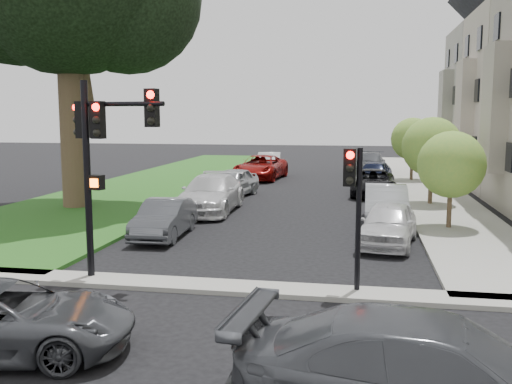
% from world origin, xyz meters
% --- Properties ---
extents(ground, '(140.00, 140.00, 0.00)m').
position_xyz_m(ground, '(0.00, 0.00, 0.00)').
color(ground, black).
rests_on(ground, ground).
extents(grass_strip, '(8.00, 44.00, 0.12)m').
position_xyz_m(grass_strip, '(-9.00, 24.00, 0.06)').
color(grass_strip, '#255A1C').
rests_on(grass_strip, ground).
extents(sidewalk_right, '(3.50, 44.00, 0.12)m').
position_xyz_m(sidewalk_right, '(6.75, 24.00, 0.06)').
color(sidewalk_right, '#9C9A88').
rests_on(sidewalk_right, ground).
extents(sidewalk_cross, '(60.00, 1.00, 0.12)m').
position_xyz_m(sidewalk_cross, '(0.00, 2.00, 0.06)').
color(sidewalk_cross, '#9C9A88').
rests_on(sidewalk_cross, ground).
extents(house_d, '(7.70, 7.55, 15.97)m').
position_xyz_m(house_d, '(12.45, 30.50, 6.93)').
color(house_d, gray).
rests_on(house_d, ground).
extents(small_tree_a, '(2.43, 2.43, 3.65)m').
position_xyz_m(small_tree_a, '(6.20, 10.48, 2.43)').
color(small_tree_a, brown).
rests_on(small_tree_a, ground).
extents(small_tree_b, '(2.76, 2.76, 4.13)m').
position_xyz_m(small_tree_b, '(6.20, 16.29, 2.75)').
color(small_tree_b, brown).
rests_on(small_tree_b, ground).
extents(small_tree_c, '(2.71, 2.71, 4.06)m').
position_xyz_m(small_tree_c, '(6.20, 26.46, 2.70)').
color(small_tree_c, brown).
rests_on(small_tree_c, ground).
extents(traffic_signal_main, '(2.48, 0.66, 5.06)m').
position_xyz_m(traffic_signal_main, '(-3.40, 2.23, 3.49)').
color(traffic_signal_main, black).
rests_on(traffic_signal_main, ground).
extents(traffic_signal_secondary, '(0.44, 0.36, 3.46)m').
position_xyz_m(traffic_signal_secondary, '(2.81, 2.19, 2.42)').
color(traffic_signal_secondary, black).
rests_on(traffic_signal_secondary, ground).
extents(car_cross_near, '(4.97, 3.04, 1.29)m').
position_xyz_m(car_cross_near, '(-3.22, -2.38, 0.64)').
color(car_cross_near, '#3F4247').
rests_on(car_cross_near, ground).
extents(car_cross_far, '(5.73, 2.83, 1.60)m').
position_xyz_m(car_cross_far, '(4.01, -3.76, 0.80)').
color(car_cross_far, '#3F4247').
rests_on(car_cross_far, ground).
extents(car_parked_0, '(2.29, 4.31, 1.40)m').
position_xyz_m(car_parked_0, '(3.88, 7.62, 0.70)').
color(car_parked_0, silver).
rests_on(car_parked_0, ground).
extents(car_parked_1, '(1.63, 4.59, 1.51)m').
position_xyz_m(car_parked_1, '(3.97, 11.31, 0.75)').
color(car_parked_1, '#999BA0').
rests_on(car_parked_1, ground).
extents(car_parked_2, '(2.36, 4.99, 1.38)m').
position_xyz_m(car_parked_2, '(3.65, 19.37, 0.69)').
color(car_parked_2, black).
rests_on(car_parked_2, ground).
extents(car_parked_3, '(2.50, 4.61, 1.49)m').
position_xyz_m(car_parked_3, '(3.82, 23.74, 0.75)').
color(car_parked_3, black).
rests_on(car_parked_3, ground).
extents(car_parked_4, '(2.48, 5.48, 1.56)m').
position_xyz_m(car_parked_4, '(3.62, 30.48, 0.78)').
color(car_parked_4, '#3F4247').
rests_on(car_parked_4, ground).
extents(car_parked_5, '(1.57, 4.05, 1.31)m').
position_xyz_m(car_parked_5, '(-3.67, 7.45, 0.66)').
color(car_parked_5, '#3F4247').
rests_on(car_parked_5, ground).
extents(car_parked_6, '(2.36, 5.59, 1.61)m').
position_xyz_m(car_parked_6, '(-3.44, 12.79, 0.81)').
color(car_parked_6, silver).
rests_on(car_parked_6, ground).
extents(car_parked_7, '(2.52, 4.60, 1.48)m').
position_xyz_m(car_parked_7, '(-3.59, 17.57, 0.74)').
color(car_parked_7, '#999BA0').
rests_on(car_parked_7, ground).
extents(car_parked_8, '(3.14, 5.95, 1.59)m').
position_xyz_m(car_parked_8, '(-3.49, 25.86, 0.80)').
color(car_parked_8, maroon).
rests_on(car_parked_8, ground).
extents(car_parked_9, '(2.14, 4.77, 1.52)m').
position_xyz_m(car_parked_9, '(-3.54, 29.65, 0.76)').
color(car_parked_9, silver).
rests_on(car_parked_9, ground).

